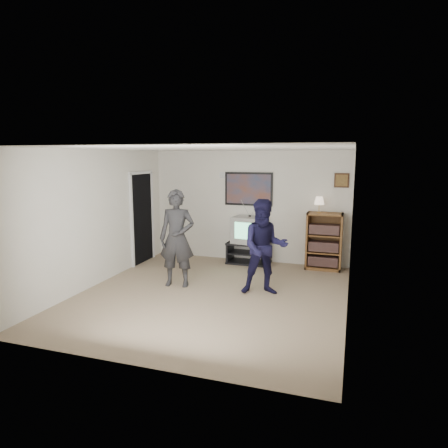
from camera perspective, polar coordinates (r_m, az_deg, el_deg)
The scene contains 13 objects.
room_shell at distance 7.03m, azimuth -0.88°, elevation 0.43°, with size 4.51×5.00×2.51m.
media_stand at distance 8.98m, azimuth 3.57°, elevation -4.14°, with size 0.96×0.54×0.48m.
crt_television at distance 8.87m, azimuth 3.67°, elevation -0.81°, with size 0.69×0.59×0.59m, color #959591, non-canonical shape.
bookshelf at distance 8.70m, azimuth 14.10°, elevation -2.40°, with size 0.74×0.42×1.21m, color brown, non-canonical shape.
table_lamp at distance 8.60m, azimuth 13.44°, elevation 2.70°, with size 0.21×0.21×0.34m, color #FEDFC0, non-canonical shape.
person_tall at distance 7.35m, azimuth -6.73°, elevation -2.04°, with size 0.65×0.43×1.79m, color #262628.
person_short at distance 6.91m, azimuth 5.81°, elevation -3.32°, with size 0.81×0.63×1.66m, color black.
controller_left at distance 7.47m, azimuth -6.04°, elevation 1.25°, with size 0.04×0.12×0.04m, color white.
controller_right at distance 7.07m, azimuth 6.50°, elevation -1.07°, with size 0.03×0.11×0.03m, color white.
poster at distance 9.01m, azimuth 3.53°, elevation 5.01°, with size 1.10×0.03×0.75m, color black.
air_vent at distance 9.15m, azimuth 0.20°, elevation 6.99°, with size 0.28×0.02×0.14m, color white.
small_picture at distance 8.72m, azimuth 16.46°, elevation 6.00°, with size 0.30×0.03×0.30m, color #392012.
doorway at distance 9.12m, azimuth -11.66°, elevation 0.78°, with size 0.03×0.85×2.00m, color black.
Camera 1 is at (2.26, -6.22, 2.38)m, focal length 32.00 mm.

